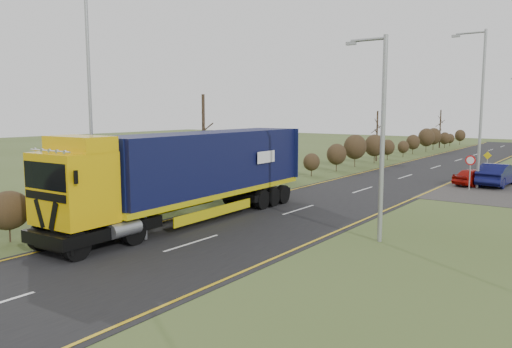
{
  "coord_description": "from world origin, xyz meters",
  "views": [
    {
      "loc": [
        13.05,
        -17.8,
        5.15
      ],
      "look_at": [
        -1.5,
        2.31,
        1.95
      ],
      "focal_mm": 35.0,
      "sensor_mm": 36.0,
      "label": 1
    }
  ],
  "objects_px": {
    "lorry": "(191,170)",
    "speed_sign": "(470,166)",
    "streetlight_near": "(381,131)",
    "car_blue_sedan": "(497,175)",
    "car_red_hatchback": "(474,177)"
  },
  "relations": [
    {
      "from": "streetlight_near",
      "to": "speed_sign",
      "type": "distance_m",
      "value": 15.57
    },
    {
      "from": "car_red_hatchback",
      "to": "car_blue_sedan",
      "type": "height_order",
      "value": "car_blue_sedan"
    },
    {
      "from": "car_blue_sedan",
      "to": "streetlight_near",
      "type": "xyz_separation_m",
      "value": [
        -0.98,
        -18.5,
        3.59
      ]
    },
    {
      "from": "streetlight_near",
      "to": "speed_sign",
      "type": "relative_size",
      "value": 3.5
    },
    {
      "from": "lorry",
      "to": "speed_sign",
      "type": "bearing_deg",
      "value": 61.84
    },
    {
      "from": "lorry",
      "to": "streetlight_near",
      "type": "xyz_separation_m",
      "value": [
        8.38,
        1.68,
        1.96
      ]
    },
    {
      "from": "car_red_hatchback",
      "to": "speed_sign",
      "type": "height_order",
      "value": "speed_sign"
    },
    {
      "from": "lorry",
      "to": "speed_sign",
      "type": "relative_size",
      "value": 6.69
    },
    {
      "from": "car_red_hatchback",
      "to": "car_blue_sedan",
      "type": "bearing_deg",
      "value": -127.78
    },
    {
      "from": "car_blue_sedan",
      "to": "lorry",
      "type": "bearing_deg",
      "value": 69.49
    },
    {
      "from": "car_blue_sedan",
      "to": "streetlight_near",
      "type": "height_order",
      "value": "streetlight_near"
    },
    {
      "from": "car_red_hatchback",
      "to": "speed_sign",
      "type": "distance_m",
      "value": 2.61
    },
    {
      "from": "lorry",
      "to": "car_red_hatchback",
      "type": "height_order",
      "value": "lorry"
    },
    {
      "from": "car_red_hatchback",
      "to": "streetlight_near",
      "type": "distance_m",
      "value": 18.13
    },
    {
      "from": "lorry",
      "to": "car_red_hatchback",
      "type": "xyz_separation_m",
      "value": [
        8.08,
        19.41,
        -1.79
      ]
    }
  ]
}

